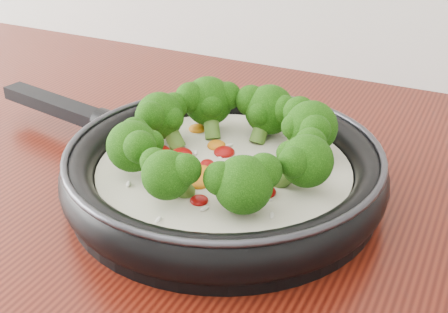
% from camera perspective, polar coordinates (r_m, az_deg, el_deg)
% --- Properties ---
extents(skillet, '(0.59, 0.42, 0.11)m').
position_cam_1_polar(skillet, '(0.66, -0.13, -0.67)').
color(skillet, black).
rests_on(skillet, counter).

